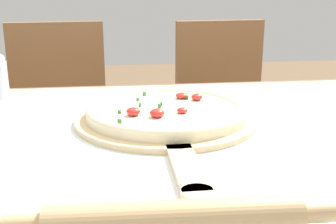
% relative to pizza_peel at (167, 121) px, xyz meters
% --- Properties ---
extents(dining_table, '(1.26, 0.96, 0.72)m').
position_rel_pizza_peel_xyz_m(dining_table, '(0.03, -0.06, -0.11)').
color(dining_table, brown).
rests_on(dining_table, ground_plane).
extents(towel_cloth, '(1.18, 0.88, 0.00)m').
position_rel_pizza_peel_xyz_m(towel_cloth, '(0.03, -0.06, -0.01)').
color(towel_cloth, silver).
rests_on(towel_cloth, dining_table).
extents(pizza_peel, '(0.40, 0.58, 0.01)m').
position_rel_pizza_peel_xyz_m(pizza_peel, '(0.00, 0.00, 0.00)').
color(pizza_peel, '#D6B784').
rests_on(pizza_peel, towel_cloth).
extents(pizza, '(0.35, 0.35, 0.04)m').
position_rel_pizza_peel_xyz_m(pizza, '(-0.00, 0.02, 0.02)').
color(pizza, beige).
rests_on(pizza, pizza_peel).
extents(rolling_pin, '(0.39, 0.06, 0.04)m').
position_rel_pizza_peel_xyz_m(rolling_pin, '(-0.04, -0.43, 0.02)').
color(rolling_pin, tan).
rests_on(rolling_pin, towel_cloth).
extents(chair_left, '(0.44, 0.44, 0.88)m').
position_rel_pizza_peel_xyz_m(chair_left, '(-0.33, 0.79, -0.22)').
color(chair_left, brown).
rests_on(chair_left, ground_plane).
extents(chair_right, '(0.44, 0.44, 0.88)m').
position_rel_pizza_peel_xyz_m(chair_right, '(0.34, 0.79, -0.22)').
color(chair_right, brown).
rests_on(chair_right, ground_plane).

